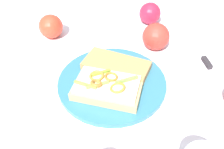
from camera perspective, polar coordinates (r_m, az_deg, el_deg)
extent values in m
plane|color=silver|center=(0.62, 0.00, -2.21)|extent=(2.00, 2.00, 0.00)
cylinder|color=teal|center=(0.61, 0.00, -1.80)|extent=(0.28, 0.28, 0.01)
cube|color=tan|center=(0.57, -1.14, -3.60)|extent=(0.17, 0.19, 0.02)
cube|color=#F6E6C4|center=(0.56, -1.17, -2.37)|extent=(0.15, 0.17, 0.01)
torus|color=#BA8332|center=(0.57, -3.74, -0.32)|extent=(0.05, 0.05, 0.01)
torus|color=#A9832E|center=(0.54, 1.36, -3.21)|extent=(0.04, 0.04, 0.02)
torus|color=#A86F2C|center=(0.55, -3.78, -2.15)|extent=(0.04, 0.04, 0.02)
torus|color=#B5722B|center=(0.56, -0.19, -0.53)|extent=(0.04, 0.04, 0.01)
cube|color=#7AA648|center=(0.55, 3.20, -1.55)|extent=(0.06, 0.03, 0.01)
cube|color=#7EA449|center=(0.55, -3.47, -2.48)|extent=(0.05, 0.03, 0.01)
cube|color=#8AB030|center=(0.58, -2.68, 0.44)|extent=(0.05, 0.02, 0.01)
cube|color=#7DAD41|center=(0.55, -6.18, -2.68)|extent=(0.03, 0.05, 0.01)
cube|color=tan|center=(0.63, 1.03, 2.08)|extent=(0.15, 0.19, 0.02)
sphere|color=red|center=(0.73, 10.52, 8.98)|extent=(0.10, 0.10, 0.08)
sphere|color=#B11E39|center=(0.86, 9.14, 14.34)|extent=(0.08, 0.08, 0.07)
sphere|color=red|center=(0.80, -14.44, 11.18)|extent=(0.10, 0.10, 0.08)
cube|color=silver|center=(0.77, 20.17, 5.07)|extent=(0.04, 0.06, 0.00)
cube|color=#2B272B|center=(0.73, 21.90, 2.68)|extent=(0.04, 0.05, 0.01)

